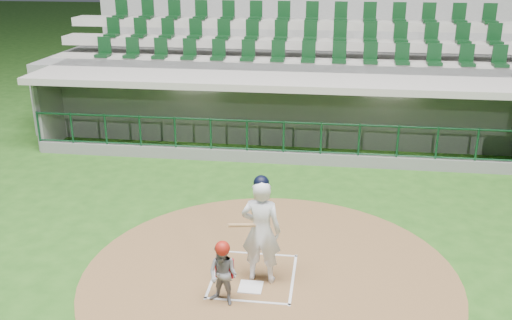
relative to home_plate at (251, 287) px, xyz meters
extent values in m
plane|color=#224F16|center=(0.00, 0.70, -0.02)|extent=(120.00, 120.00, 0.00)
cylinder|color=brown|center=(0.30, 0.50, -0.02)|extent=(7.20, 7.20, 0.01)
cube|color=white|center=(0.00, 0.00, 0.00)|extent=(0.43, 0.43, 0.02)
cube|color=silver|center=(-0.75, 0.40, 0.00)|extent=(0.05, 1.80, 0.01)
cube|color=white|center=(0.75, 0.40, 0.00)|extent=(0.05, 1.80, 0.01)
cube|color=silver|center=(0.00, 1.25, 0.00)|extent=(1.55, 0.05, 0.01)
cube|color=silver|center=(0.00, -0.45, 0.00)|extent=(1.55, 0.05, 0.01)
cube|color=slate|center=(0.00, 8.20, -0.57)|extent=(15.00, 3.00, 0.10)
cube|color=gray|center=(0.00, 9.80, 0.83)|extent=(15.00, 0.20, 2.70)
cube|color=#BBB5A6|center=(0.00, 9.68, 1.08)|extent=(13.50, 0.04, 0.90)
cube|color=slate|center=(-7.50, 8.20, 0.83)|extent=(0.20, 3.00, 2.70)
cube|color=#9D968D|center=(0.00, 7.95, 2.28)|extent=(15.40, 3.50, 0.20)
cube|color=slate|center=(0.00, 6.65, 0.13)|extent=(15.00, 0.15, 0.40)
cube|color=black|center=(0.00, 6.65, 1.70)|extent=(15.00, 0.01, 0.95)
cube|color=brown|center=(0.00, 9.25, -0.30)|extent=(12.75, 0.40, 0.45)
cube|color=white|center=(-3.00, 8.20, 2.15)|extent=(1.30, 0.35, 0.04)
cube|color=white|center=(3.00, 8.20, 2.15)|extent=(1.30, 0.35, 0.04)
imported|color=#B31313|center=(-5.70, 8.92, 0.37)|extent=(1.16, 0.67, 1.79)
imported|color=#AE1218|center=(-2.34, 9.18, 0.27)|extent=(0.93, 0.41, 1.58)
imported|color=#B51C13|center=(2.32, 9.00, 0.30)|extent=(0.87, 0.63, 1.64)
imported|color=#AA121D|center=(4.23, 9.25, 0.40)|extent=(1.78, 0.81, 1.85)
cube|color=slate|center=(0.00, 11.45, 1.13)|extent=(17.00, 6.50, 2.50)
cube|color=#9C968D|center=(0.00, 9.95, 2.28)|extent=(16.60, 0.95, 0.30)
cube|color=gray|center=(0.00, 10.90, 2.83)|extent=(16.60, 0.95, 0.30)
cube|color=#99958A|center=(0.00, 11.85, 3.38)|extent=(16.60, 0.95, 0.30)
cube|color=gray|center=(0.00, 14.80, 2.50)|extent=(17.00, 0.25, 5.05)
imported|color=white|center=(0.15, 0.31, 1.00)|extent=(0.78, 0.54, 2.02)
sphere|color=black|center=(0.15, 0.31, 1.95)|extent=(0.28, 0.28, 0.28)
cylinder|color=tan|center=(-0.10, 0.06, 1.23)|extent=(0.58, 0.79, 0.39)
imported|color=gray|center=(-0.40, -0.54, 0.56)|extent=(0.66, 0.59, 1.13)
sphere|color=#9D1A10|center=(-0.40, -0.54, 1.07)|extent=(0.26, 0.26, 0.26)
cube|color=#A6111E|center=(-0.40, -0.39, 0.60)|extent=(0.32, 0.10, 0.35)
camera|label=1|loc=(1.31, -8.94, 5.80)|focal=40.00mm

